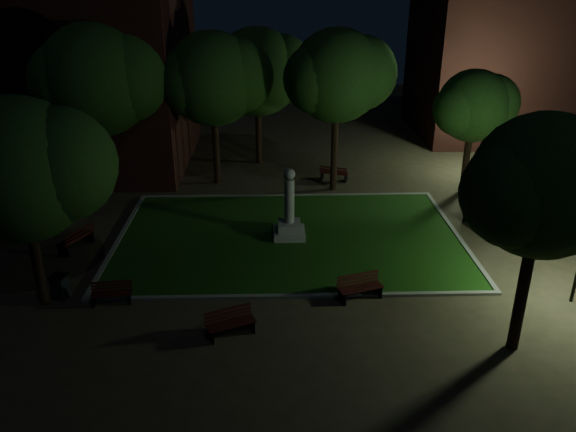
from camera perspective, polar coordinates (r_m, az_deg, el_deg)
name	(u,v)px	position (r m, az deg, el deg)	size (l,w,h in m)	color
ground	(291,258)	(23.53, 0.28, -4.32)	(80.00, 80.00, 0.00)	#433826
lawn	(289,237)	(25.31, 0.13, -2.14)	(15.00, 10.00, 0.08)	#1B430F
lawn_kerb	(289,237)	(25.30, 0.13, -2.10)	(15.40, 10.40, 0.12)	slate
monument	(289,218)	(24.92, 0.13, -0.24)	(1.40, 1.40, 3.20)	gray
building_main	(12,40)	(37.95, -26.21, 15.71)	(20.00, 12.00, 15.00)	#4A1E19
building_far	(534,50)	(45.19, 23.70, 15.21)	(16.00, 10.00, 12.00)	#4A1E19
tree_west	(22,170)	(20.29, -25.43, 4.23)	(5.96, 4.87, 7.49)	black
tree_north_wl	(215,79)	(30.80, -7.48, 13.64)	(6.15, 5.02, 8.35)	black
tree_north_er	(339,76)	(29.58, 5.19, 14.00)	(5.89, 4.81, 8.58)	black
tree_ne	(475,106)	(30.86, 18.47, 10.55)	(4.57, 3.73, 6.59)	black
tree_se	(546,186)	(17.31, 24.74, 2.76)	(5.12, 4.18, 7.56)	black
tree_nw	(100,79)	(31.05, -18.58, 13.02)	(7.20, 5.88, 8.93)	black
tree_far_north	(259,72)	(34.30, -2.95, 14.40)	(6.41, 5.24, 8.24)	black
lamppost_nw	(70,126)	(35.09, -21.25, 8.49)	(1.18, 0.28, 4.05)	black
lamppost_ne	(493,125)	(34.66, 20.14, 8.71)	(1.18, 0.28, 4.27)	black
bench_near_left	(230,323)	(18.80, -5.89, -10.78)	(1.71, 1.16, 0.89)	black
bench_near_right	(360,288)	(20.78, 7.29, -7.22)	(1.75, 1.06, 0.91)	black
bench_west_near	(112,293)	(21.33, -17.48, -7.52)	(1.49, 0.68, 0.79)	black
bench_left_side	(77,239)	(25.80, -20.67, -2.22)	(1.29, 1.85, 0.96)	black
bench_right_side	(476,219)	(27.56, 18.59, -0.29)	(0.91, 1.82, 0.95)	black
bench_far_side	(334,174)	(32.36, 4.69, 4.30)	(1.70, 1.10, 0.88)	black
trash_bin	(60,286)	(22.20, -22.13, -6.65)	(0.67, 0.67, 0.93)	black
bicycle	(65,196)	(31.12, -21.75, 1.94)	(0.60, 1.71, 0.90)	black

